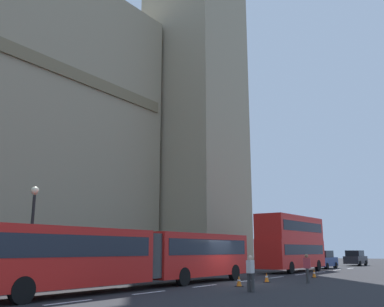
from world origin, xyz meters
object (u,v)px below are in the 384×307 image
Objects in this scene: traffic_cone_west at (239,281)px; traffic_cone_middle at (267,278)px; pedestrian_by_kerb at (307,267)px; pedestrian_near_cones at (250,272)px; sedan_trailing at (356,258)px; street_lamp at (32,228)px; articulated_bus at (141,254)px; traffic_cone_east at (314,274)px; sedan_lead at (323,260)px; double_decker_bus at (292,241)px.

traffic_cone_middle is at bearing 2.51° from traffic_cone_west.
traffic_cone_middle is 2.53m from pedestrian_by_kerb.
traffic_cone_west is at bearing 40.00° from pedestrian_near_cones.
sedan_trailing reaches higher than traffic_cone_west.
pedestrian_near_cones is (5.04, -10.21, -2.14)m from street_lamp.
articulated_bus is 5.52m from traffic_cone_west.
sedan_trailing is 7.59× the size of traffic_cone_middle.
articulated_bus reaches higher than pedestrian_by_kerb.
street_lamp is (-17.05, 8.87, 2.77)m from traffic_cone_east.
pedestrian_by_kerb is at bearing -163.61° from traffic_cone_east.
pedestrian_near_cones is (-27.08, -5.87, -0.00)m from sedan_lead.
double_decker_bus is 13.32m from traffic_cone_middle.
pedestrian_near_cones is (-37.89, -5.47, -0.00)m from sedan_trailing.
sedan_trailing is 26.21m from traffic_cone_east.
street_lamp is at bearing 152.52° from traffic_cone_east.
sedan_lead is 27.71m from pedestrian_near_cones.
double_decker_bus reaches higher than pedestrian_by_kerb.
double_decker_bus is at bearing 15.83° from traffic_cone_middle.
articulated_bus is at bearing 135.53° from traffic_cone_west.
traffic_cone_east is at bearing -163.31° from sedan_lead.
sedan_lead is 7.59× the size of traffic_cone_east.
sedan_trailing is 2.60× the size of pedestrian_near_cones.
traffic_cone_west is 0.34× the size of pedestrian_by_kerb.
traffic_cone_west is 1.00× the size of traffic_cone_middle.
traffic_cone_east is (5.97, -0.79, 0.00)m from traffic_cone_middle.
traffic_cone_east is 5.62m from pedestrian_by_kerb.
articulated_bus reaches higher than pedestrian_near_cones.
sedan_trailing is at bearing 8.22° from pedestrian_near_cones.
traffic_cone_west is 1.00× the size of traffic_cone_east.
pedestrian_near_cones is (-18.64, -5.71, -1.80)m from double_decker_bus.
street_lamp is 11.59m from pedestrian_near_cones.
sedan_trailing is at bearing 5.62° from traffic_cone_west.
articulated_bus is at bearing -51.43° from street_lamp.
double_decker_bus is at bearing 179.29° from sedan_trailing.
sedan_lead is at bearing 16.62° from pedestrian_by_kerb.
articulated_bus is 4.25× the size of sedan_trailing.
double_decker_bus is at bearing 26.36° from pedestrian_by_kerb.
traffic_cone_middle is at bearing 19.49° from pedestrian_near_cones.
pedestrian_by_kerb is (4.30, -2.21, 0.63)m from traffic_cone_west.
double_decker_bus reaches higher than traffic_cone_west.
street_lamp is at bearing 143.91° from traffic_cone_middle.
street_lamp reaches higher than double_decker_bus.
double_decker_bus is 5.89× the size of pedestrian_by_kerb.
traffic_cone_west is 4.87m from pedestrian_by_kerb.
traffic_cone_west is 0.11× the size of street_lamp.
traffic_cone_middle is (-21.04, -3.73, -0.63)m from sedan_lead.
articulated_bus is at bearing 143.77° from pedestrian_by_kerb.
traffic_cone_east is at bearing 6.40° from pedestrian_near_cones.
sedan_trailing is 43.24m from street_lamp.
traffic_cone_middle is at bearing -174.02° from sedan_trailing.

